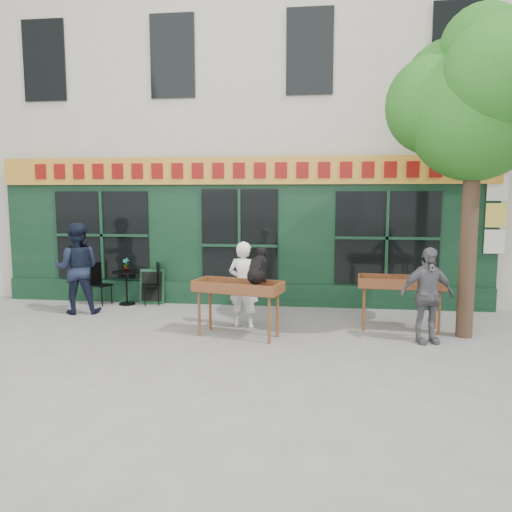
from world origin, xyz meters
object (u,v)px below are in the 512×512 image
at_px(dog, 258,265).
at_px(book_cart_right, 401,286).
at_px(bistro_table, 126,281).
at_px(man_left, 77,268).
at_px(man_right, 427,295).
at_px(woman, 244,285).
at_px(book_cart_center, 238,290).

height_order(dog, book_cart_right, dog).
bearing_deg(bistro_table, dog, -34.95).
distance_m(dog, bistro_table, 4.05).
height_order(book_cart_right, man_left, man_left).
distance_m(dog, man_right, 2.87).
bearing_deg(woman, book_cart_center, 103.71).
bearing_deg(man_left, man_right, 153.84).
relative_size(man_right, man_left, 0.85).
distance_m(woman, man_left, 3.68).
relative_size(woman, man_right, 1.00).
distance_m(book_cart_center, man_left, 3.85).
relative_size(dog, woman, 0.37).
bearing_deg(dog, book_cart_center, -174.42).
xyz_separation_m(dog, book_cart_right, (2.53, 0.85, -0.47)).
height_order(book_cart_center, woman, woman).
bearing_deg(woman, book_cart_right, -163.33).
relative_size(book_cart_center, book_cart_right, 1.04).
distance_m(book_cart_center, dog, 0.59).
bearing_deg(dog, woman, 130.27).
bearing_deg(bistro_table, woman, -28.49).
bearing_deg(bistro_table, book_cart_center, -37.44).
height_order(man_right, bistro_table, man_right).
distance_m(book_cart_center, woman, 0.65).
relative_size(woman, book_cart_right, 1.05).
height_order(book_cart_center, man_left, man_left).
relative_size(book_cart_right, bistro_table, 2.03).
xyz_separation_m(bistro_table, man_left, (-0.70, -0.90, 0.41)).
xyz_separation_m(book_cart_center, man_left, (-3.61, 1.33, 0.13)).
bearing_deg(dog, man_right, 15.71).
xyz_separation_m(book_cart_right, man_right, (0.30, -0.75, -0.01)).
bearing_deg(book_cart_center, dog, 5.58).
xyz_separation_m(man_right, bistro_table, (-6.09, 2.18, -0.26)).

